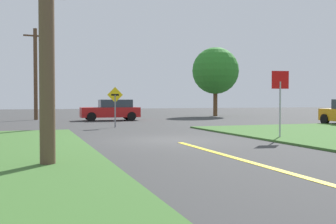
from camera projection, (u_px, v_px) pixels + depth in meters
ground_plane at (171, 140)px, 15.09m from camera, size 120.00×120.00×0.00m
lane_stripe_center at (311, 179)px, 7.55m from camera, size 0.20×14.00×0.01m
stop_sign at (280, 91)px, 15.59m from camera, size 0.71×0.17×2.73m
car_approaching_junction at (111, 110)px, 30.16m from camera, size 4.52×2.03×1.62m
utility_pole_near at (46, 10)px, 8.86m from camera, size 1.78×0.54×7.05m
utility_pole_mid at (48, 57)px, 20.09m from camera, size 1.80×0.38×7.46m
utility_pole_far at (36, 73)px, 31.01m from camera, size 1.80×0.30×7.30m
direction_sign at (115, 102)px, 22.32m from camera, size 0.91×0.08×2.32m
oak_tree_left at (215, 71)px, 38.67m from camera, size 4.64×4.64×6.86m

